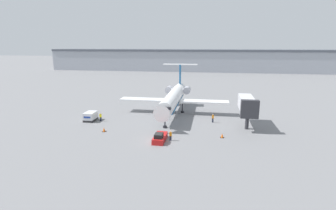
% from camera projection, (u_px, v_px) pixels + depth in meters
% --- Properties ---
extents(ground_plane, '(600.00, 600.00, 0.00)m').
position_uv_depth(ground_plane, '(157.00, 141.00, 44.22)').
color(ground_plane, slate).
extents(terminal_building, '(180.00, 16.80, 12.93)m').
position_uv_depth(terminal_building, '(197.00, 60.00, 158.06)').
color(terminal_building, '#9EA3AD').
rests_on(terminal_building, ground).
extents(airplane_main, '(25.68, 29.00, 10.65)m').
position_uv_depth(airplane_main, '(173.00, 98.00, 61.59)').
color(airplane_main, white).
rests_on(airplane_main, ground).
extents(pushback_tug, '(1.89, 4.81, 1.62)m').
position_uv_depth(pushback_tug, '(160.00, 138.00, 44.40)').
color(pushback_tug, '#B21919').
rests_on(pushback_tug, ground).
extents(luggage_cart, '(2.12, 3.19, 1.90)m').
position_uv_depth(luggage_cart, '(91.00, 116.00, 56.00)').
color(luggage_cart, '#232326').
rests_on(luggage_cart, ground).
extents(worker_near_tug, '(0.40, 0.24, 1.73)m').
position_uv_depth(worker_near_tug, '(171.00, 136.00, 44.44)').
color(worker_near_tug, '#232838').
rests_on(worker_near_tug, ground).
extents(worker_by_wing, '(0.40, 0.26, 1.85)m').
position_uv_depth(worker_by_wing, '(213.00, 118.00, 54.77)').
color(worker_by_wing, '#232838').
rests_on(worker_by_wing, ground).
extents(worker_on_apron, '(0.40, 0.25, 1.81)m').
position_uv_depth(worker_on_apron, '(101.00, 117.00, 55.69)').
color(worker_on_apron, '#232838').
rests_on(worker_on_apron, ground).
extents(traffic_cone_left, '(0.67, 0.67, 0.83)m').
position_uv_depth(traffic_cone_left, '(104.00, 130.00, 49.13)').
color(traffic_cone_left, black).
rests_on(traffic_cone_left, ground).
extents(traffic_cone_right, '(0.63, 0.63, 0.75)m').
position_uv_depth(traffic_cone_right, '(222.00, 136.00, 45.95)').
color(traffic_cone_right, black).
rests_on(traffic_cone_right, ground).
extents(jet_bridge, '(3.20, 9.37, 6.19)m').
position_uv_depth(jet_bridge, '(247.00, 105.00, 51.25)').
color(jet_bridge, '#2D2D33').
rests_on(jet_bridge, ground).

